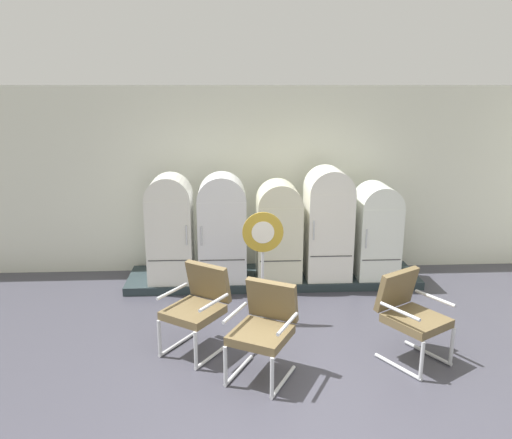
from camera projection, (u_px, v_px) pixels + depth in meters
name	position (u px, v px, depth m)	size (l,w,h in m)	color
ground	(300.00, 401.00, 4.87)	(12.00, 10.00, 0.05)	#3D3C47
back_wall	(270.00, 179.00, 8.02)	(11.76, 0.12, 2.90)	silver
display_plinth	(273.00, 277.00, 7.77)	(4.36, 0.95, 0.12)	#243033
refrigerator_0	(170.00, 225.00, 7.34)	(0.64, 0.64, 1.56)	silver
refrigerator_1	(222.00, 225.00, 7.38)	(0.69, 0.64, 1.56)	white
refrigerator_2	(279.00, 228.00, 7.45)	(0.64, 0.67, 1.44)	beige
refrigerator_3	(328.00, 219.00, 7.49)	(0.65, 0.72, 1.64)	white
refrigerator_4	(376.00, 227.00, 7.56)	(0.61, 0.72, 1.39)	white
armchair_left	(198.00, 303.00, 5.66)	(0.83, 0.86, 0.97)	silver
armchair_right	(410.00, 311.00, 5.46)	(0.82, 0.86, 0.97)	silver
armchair_center	(264.00, 325.00, 5.16)	(0.80, 0.85, 0.97)	silver
sign_stand	(263.00, 267.00, 6.29)	(0.50, 0.32, 1.43)	#2D2D30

